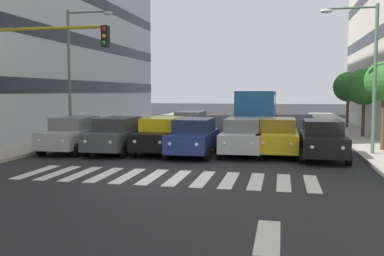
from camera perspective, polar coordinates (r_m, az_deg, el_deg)
name	(u,v)px	position (r m, az deg, el deg)	size (l,w,h in m)	color
ground_plane	(165,177)	(15.13, -3.59, -6.52)	(180.00, 180.00, 0.00)	#262628
crosswalk_markings	(165,177)	(15.13, -3.59, -6.51)	(10.35, 2.80, 0.01)	silver
lane_arrow_0	(268,236)	(9.29, 10.01, -13.93)	(0.50, 2.20, 0.01)	silver
car_0	(322,139)	(19.81, 16.85, -1.43)	(2.02, 4.44, 1.72)	black
car_1	(278,136)	(20.57, 11.25, -1.08)	(2.02, 4.44, 1.72)	gold
car_2	(243,136)	(20.37, 6.74, -1.08)	(2.02, 4.44, 1.72)	#B2B7BC
car_3	(194,137)	(20.04, 0.24, -1.14)	(2.02, 4.44, 1.72)	navy
car_4	(161,135)	(20.85, -4.08, -0.92)	(2.02, 4.44, 1.72)	black
car_5	(117,135)	(21.16, -9.91, -0.90)	(2.02, 4.44, 1.72)	#474C51
car_6	(74,134)	(22.05, -15.33, -0.77)	(2.02, 4.44, 1.72)	#B2B7BC
car_row2_0	(190,125)	(27.18, -0.22, 0.44)	(2.02, 4.44, 1.72)	#B2B7BC
bus_behind_traffic	(258,106)	(32.97, 8.74, 2.86)	(2.78, 10.50, 3.00)	#286BAD
traffic_light_gantry	(24,71)	(17.54, -21.32, 7.02)	(4.95, 0.36, 5.50)	#AD991E
street_lamp_left	(366,63)	(21.20, 22.00, 7.97)	(2.55, 0.28, 6.73)	#4C6B56
street_lamp_right	(76,62)	(25.70, -15.10, 8.41)	(2.79, 0.28, 7.41)	#4C6B56
street_tree_2	(364,87)	(29.29, 21.82, 5.08)	(2.31, 2.31, 4.29)	#513823
street_tree_3	(348,87)	(36.32, 19.96, 5.13)	(2.35, 2.35, 4.37)	#513823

